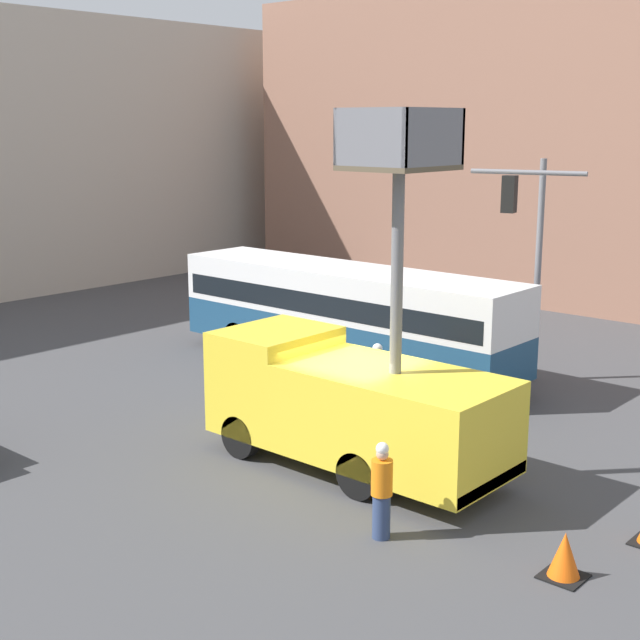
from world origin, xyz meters
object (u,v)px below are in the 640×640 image
utility_truck (352,398)px  traffic_light_pole (529,238)px  city_bus (346,309)px  traffic_cone_mid_road (564,556)px  road_worker_near_truck (382,491)px  road_worker_directing (377,381)px

utility_truck → traffic_light_pole: utility_truck is taller
city_bus → traffic_light_pole: 5.83m
traffic_light_pole → traffic_cone_mid_road: (-8.82, -5.61, -3.81)m
road_worker_near_truck → road_worker_directing: bearing=147.3°
city_bus → traffic_light_pole: size_ratio=1.82×
traffic_light_pole → road_worker_near_truck: 10.50m
city_bus → road_worker_near_truck: (-8.26, -7.67, -0.89)m
road_worker_directing → city_bus: bearing=-134.0°
traffic_cone_mid_road → utility_truck: bearing=76.2°
utility_truck → road_worker_directing: bearing=28.5°
utility_truck → traffic_light_pole: bearing=0.6°
traffic_cone_mid_road → city_bus: bearing=55.3°
city_bus → traffic_light_pole: (1.38, -5.13, 2.40)m
road_worker_near_truck → road_worker_directing: size_ratio=0.93×
utility_truck → traffic_cone_mid_road: size_ratio=9.58×
road_worker_near_truck → traffic_cone_mid_road: road_worker_near_truck is taller
utility_truck → city_bus: size_ratio=0.66×
city_bus → road_worker_near_truck: city_bus is taller
city_bus → road_worker_near_truck: bearing=135.5°
traffic_light_pole → city_bus: bearing=105.1°
traffic_cone_mid_road → road_worker_near_truck: bearing=105.0°
road_worker_near_truck → road_worker_directing: 6.49m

